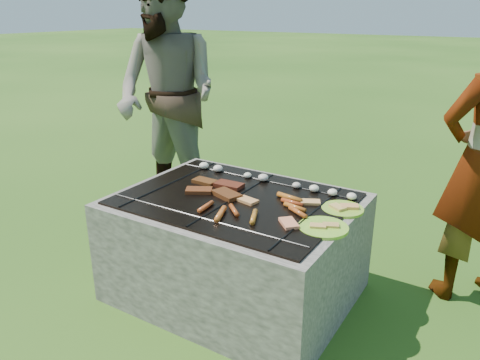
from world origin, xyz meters
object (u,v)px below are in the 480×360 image
at_px(plate_far, 343,209).
at_px(bystander, 167,96).
at_px(plate_near, 323,227).
at_px(fire_pit, 235,250).

distance_m(plate_far, bystander, 1.84).
height_order(plate_near, bystander, bystander).
bearing_deg(plate_far, plate_near, -90.20).
bearing_deg(bystander, fire_pit, -28.88).
xyz_separation_m(plate_near, bystander, (-1.69, 0.88, 0.34)).
bearing_deg(fire_pit, bystander, 145.06).
height_order(fire_pit, plate_near, plate_near).
bearing_deg(plate_near, fire_pit, 170.68).
distance_m(fire_pit, bystander, 1.54).
bearing_deg(bystander, plate_far, -14.02).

